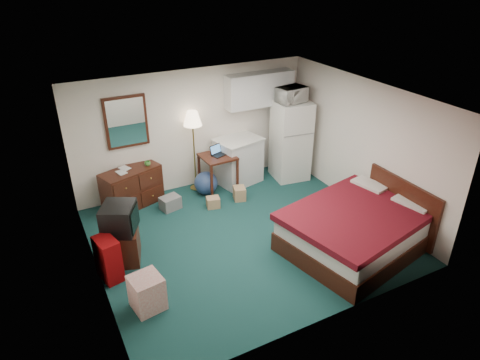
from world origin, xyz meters
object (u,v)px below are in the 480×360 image
kitchen_counter (238,161)px  suitcase (108,259)px  dresser (132,187)px  fridge (291,140)px  floor_lamp (194,151)px  desk (218,174)px  bed (356,230)px  tv_stand (121,245)px

kitchen_counter → suitcase: size_ratio=1.38×
dresser → fridge: size_ratio=0.65×
dresser → floor_lamp: (1.37, 0.07, 0.47)m
floor_lamp → suitcase: bearing=-137.4°
dresser → desk: desk is taller
dresser → bed: 4.31m
kitchen_counter → fridge: fridge is taller
kitchen_counter → bed: bearing=-91.1°
dresser → desk: bearing=-27.9°
dresser → fridge: (3.44, -0.37, 0.48)m
dresser → floor_lamp: size_ratio=0.66×
desk → suitcase: desk is taller
fridge → tv_stand: size_ratio=2.80×
bed → dresser: bearing=120.9°
desk → fridge: (1.71, -0.09, 0.46)m
fridge → tv_stand: bearing=-154.9°
suitcase → bed: bearing=-29.9°
desk → bed: (1.20, -2.87, -0.05)m
kitchen_counter → tv_stand: size_ratio=1.57×
kitchen_counter → floor_lamp: bearing=159.1°
dresser → kitchen_counter: 2.32m
floor_lamp → tv_stand: (-2.00, -1.71, -0.57)m
bed → tv_stand: 3.87m
dresser → tv_stand: bearing=-129.6°
floor_lamp → bed: (1.57, -3.22, -0.50)m
desk → tv_stand: size_ratio=1.32×
desk → kitchen_counter: kitchen_counter is taller
floor_lamp → fridge: (2.08, -0.44, 0.01)m
floor_lamp → desk: size_ratio=2.08×
tv_stand → fridge: bearing=34.5°
desk → fridge: size_ratio=0.47×
suitcase → fridge: bearing=7.3°
desk → floor_lamp: bearing=133.9°
fridge → tv_stand: (-4.07, -1.27, -0.58)m
floor_lamp → kitchen_counter: floor_lamp is taller
dresser → bed: size_ratio=0.51×
fridge → bed: 2.87m
kitchen_counter → fridge: 1.23m
desk → kitchen_counter: size_ratio=0.84×
dresser → suitcase: size_ratio=1.61×
tv_stand → suitcase: size_ratio=0.88×
desk → bed: desk is taller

